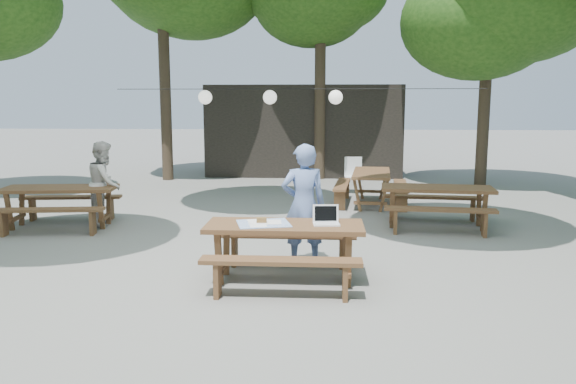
% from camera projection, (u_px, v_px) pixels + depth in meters
% --- Properties ---
extents(ground, '(80.00, 80.00, 0.00)m').
position_uv_depth(ground, '(245.00, 261.00, 8.14)').
color(ground, '#62625E').
rests_on(ground, ground).
extents(pavilion, '(6.00, 3.00, 2.80)m').
position_uv_depth(pavilion, '(305.00, 130.00, 18.23)').
color(pavilion, black).
rests_on(pavilion, ground).
extents(main_picnic_table, '(2.00, 1.58, 0.75)m').
position_uv_depth(main_picnic_table, '(285.00, 252.00, 7.18)').
color(main_picnic_table, '#53351D').
rests_on(main_picnic_table, ground).
extents(picnic_table_nw, '(2.09, 1.81, 0.75)m').
position_uv_depth(picnic_table_nw, '(60.00, 206.00, 10.29)').
color(picnic_table_nw, '#53351D').
rests_on(picnic_table_nw, ground).
extents(picnic_table_ne, '(2.07, 1.77, 0.75)m').
position_uv_depth(picnic_table_ne, '(436.00, 206.00, 10.31)').
color(picnic_table_ne, '#53351D').
rests_on(picnic_table_ne, ground).
extents(picnic_table_far_e, '(1.76, 2.07, 0.75)m').
position_uv_depth(picnic_table_far_e, '(371.00, 188.00, 12.54)').
color(picnic_table_far_e, '#53351D').
rests_on(picnic_table_far_e, ground).
extents(woman, '(0.69, 0.51, 1.72)m').
position_uv_depth(woman, '(304.00, 205.00, 7.85)').
color(woman, '#6E89C8').
rests_on(woman, ground).
extents(second_person, '(0.73, 0.86, 1.56)m').
position_uv_depth(second_person, '(105.00, 183.00, 10.49)').
color(second_person, silver).
rests_on(second_person, ground).
extents(plastic_chair, '(0.46, 0.46, 0.90)m').
position_uv_depth(plastic_chair, '(353.00, 183.00, 14.26)').
color(plastic_chair, white).
rests_on(plastic_chair, ground).
extents(laptop, '(0.35, 0.29, 0.24)m').
position_uv_depth(laptop, '(326.00, 219.00, 7.11)').
color(laptop, white).
rests_on(laptop, main_picnic_table).
extents(tabletop_clutter, '(0.77, 0.69, 0.08)m').
position_uv_depth(tabletop_clutter, '(263.00, 223.00, 7.14)').
color(tabletop_clutter, '#3A73C7').
rests_on(tabletop_clutter, main_picnic_table).
extents(paper_lanterns, '(9.00, 0.34, 0.38)m').
position_uv_depth(paper_lanterns, '(270.00, 97.00, 13.68)').
color(paper_lanterns, black).
rests_on(paper_lanterns, ground).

